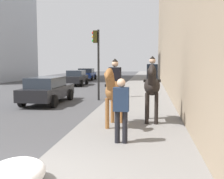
% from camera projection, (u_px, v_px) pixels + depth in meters
% --- Properties ---
extents(mounted_horse_near, '(2.15, 0.64, 2.24)m').
position_uv_depth(mounted_horse_near, '(114.00, 89.00, 9.09)').
color(mounted_horse_near, brown).
rests_on(mounted_horse_near, sidewalk_slab).
extents(mounted_horse_far, '(2.15, 0.61, 2.33)m').
position_uv_depth(mounted_horse_far, '(152.00, 85.00, 9.75)').
color(mounted_horse_far, black).
rests_on(mounted_horse_far, sidewalk_slab).
extents(pedestrian_greeting, '(0.26, 0.40, 1.70)m').
position_uv_depth(pedestrian_greeting, '(121.00, 106.00, 7.21)').
color(pedestrian_greeting, black).
rests_on(pedestrian_greeting, sidewalk_slab).
extents(car_near_lane, '(4.47, 1.89, 1.44)m').
position_uv_depth(car_near_lane, '(47.00, 90.00, 14.93)').
color(car_near_lane, black).
rests_on(car_near_lane, ground).
extents(car_mid_lane, '(4.27, 1.98, 1.44)m').
position_uv_depth(car_mid_lane, '(76.00, 78.00, 26.45)').
color(car_mid_lane, black).
rests_on(car_mid_lane, ground).
extents(car_far_lane, '(3.96, 2.21, 1.44)m').
position_uv_depth(car_far_lane, '(86.00, 74.00, 34.09)').
color(car_far_lane, navy).
rests_on(car_far_lane, ground).
extents(traffic_light_near_curb, '(0.20, 0.44, 4.08)m').
position_uv_depth(traffic_light_near_curb, '(97.00, 54.00, 16.04)').
color(traffic_light_near_curb, black).
rests_on(traffic_light_near_curb, ground).
extents(snow_pile_near, '(1.30, 1.00, 0.45)m').
position_uv_depth(snow_pile_near, '(14.00, 175.00, 4.69)').
color(snow_pile_near, white).
rests_on(snow_pile_near, sidewalk_slab).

